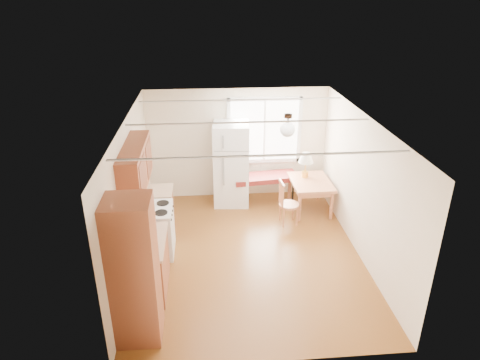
{
  "coord_description": "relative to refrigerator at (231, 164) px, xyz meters",
  "views": [
    {
      "loc": [
        -0.71,
        -6.55,
        4.43
      ],
      "look_at": [
        -0.09,
        0.74,
        1.15
      ],
      "focal_mm": 32.0,
      "sensor_mm": 36.0,
      "label": 1
    }
  ],
  "objects": [
    {
      "name": "table_lamp",
      "position": [
        1.58,
        -0.31,
        0.17
      ],
      "size": [
        0.32,
        0.32,
        0.56
      ],
      "rotation": [
        0.0,
        0.0,
        -0.0
      ],
      "color": "gold",
      "rests_on": "dining_table"
    },
    {
      "name": "dining_table",
      "position": [
        1.66,
        -0.52,
        -0.34
      ],
      "size": [
        0.84,
        1.11,
        0.68
      ],
      "rotation": [
        0.0,
        0.0,
        0.02
      ],
      "color": "#B66B46",
      "rests_on": "ground"
    },
    {
      "name": "pendant_light",
      "position": [
        0.86,
        -1.72,
        1.31
      ],
      "size": [
        0.26,
        0.26,
        0.4
      ],
      "color": "black",
      "rests_on": "room_shell"
    },
    {
      "name": "bench",
      "position": [
        0.75,
        -0.08,
        -0.33
      ],
      "size": [
        1.48,
        0.7,
        0.66
      ],
      "rotation": [
        0.0,
        0.0,
        0.13
      ],
      "color": "maroon",
      "rests_on": "ground"
    },
    {
      "name": "window_unit",
      "position": [
        0.76,
        0.35,
        0.63
      ],
      "size": [
        1.64,
        0.05,
        1.51
      ],
      "color": "white",
      "rests_on": "room_shell"
    },
    {
      "name": "kettle",
      "position": [
        -1.6,
        -2.52,
        0.07
      ],
      "size": [
        0.12,
        0.12,
        0.23
      ],
      "color": "red",
      "rests_on": "kitchen_run"
    },
    {
      "name": "refrigerator",
      "position": [
        0.0,
        0.0,
        0.0
      ],
      "size": [
        0.82,
        0.82,
        1.84
      ],
      "rotation": [
        0.0,
        0.0,
        -0.08
      ],
      "color": "white",
      "rests_on": "ground"
    },
    {
      "name": "kitchen_run",
      "position": [
        -1.55,
        -2.75,
        -0.08
      ],
      "size": [
        0.65,
        3.4,
        2.2
      ],
      "color": "brown",
      "rests_on": "ground"
    },
    {
      "name": "coffee_maker",
      "position": [
        -1.56,
        -3.1,
        0.1
      ],
      "size": [
        0.18,
        0.23,
        0.34
      ],
      "rotation": [
        0.0,
        0.0,
        -0.04
      ],
      "color": "black",
      "rests_on": "kitchen_run"
    },
    {
      "name": "chair",
      "position": [
        1.01,
        -1.08,
        -0.39
      ],
      "size": [
        0.42,
        0.41,
        0.93
      ],
      "rotation": [
        0.0,
        0.0,
        0.09
      ],
      "color": "#B66B46",
      "rests_on": "ground"
    },
    {
      "name": "room_shell",
      "position": [
        0.16,
        -2.12,
        0.33
      ],
      "size": [
        4.6,
        5.6,
        2.62
      ],
      "color": "#5A3112",
      "rests_on": "ground"
    }
  ]
}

